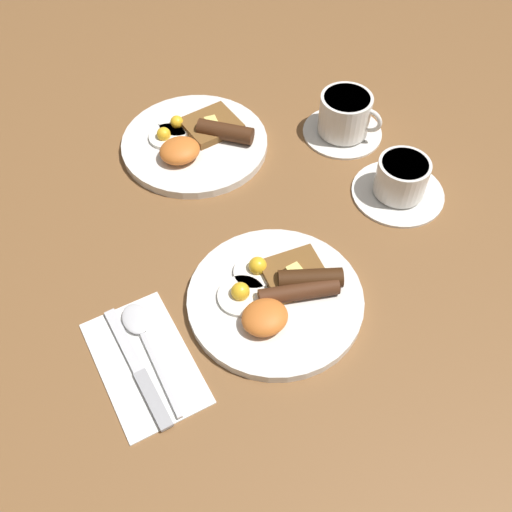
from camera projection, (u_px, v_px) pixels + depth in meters
name	position (u px, v px, depth m)	size (l,w,h in m)	color
ground_plane	(275.00, 303.00, 0.85)	(3.00, 3.00, 0.00)	brown
breakfast_plate_near	(277.00, 297.00, 0.84)	(0.25, 0.25, 0.04)	silver
breakfast_plate_far	(195.00, 141.00, 1.04)	(0.25, 0.25, 0.05)	silver
teacup_near	(401.00, 181.00, 0.96)	(0.15, 0.15, 0.07)	silver
teacup_far	(345.00, 118.00, 1.05)	(0.14, 0.14, 0.08)	silver
napkin	(145.00, 363.00, 0.79)	(0.12, 0.19, 0.01)	white
knife	(140.00, 373.00, 0.78)	(0.02, 0.20, 0.01)	silver
spoon	(140.00, 329.00, 0.82)	(0.04, 0.19, 0.01)	silver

